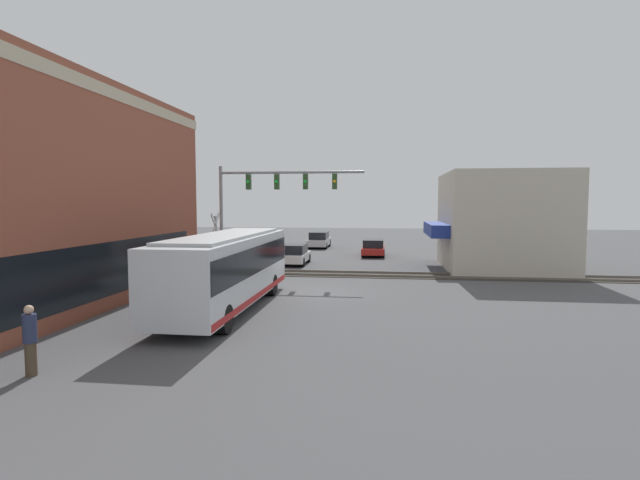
# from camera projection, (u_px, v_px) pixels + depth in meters

# --- Properties ---
(ground_plane) EXTENTS (120.00, 120.00, 0.00)m
(ground_plane) POSITION_uv_depth(u_px,v_px,m) (311.00, 292.00, 24.56)
(ground_plane) COLOR #4C4C4F
(shop_building) EXTENTS (9.49, 8.34, 6.31)m
(shop_building) POSITION_uv_depth(u_px,v_px,m) (500.00, 221.00, 32.76)
(shop_building) COLOR beige
(shop_building) RESTS_ON ground
(city_bus) EXTENTS (10.96, 2.59, 3.12)m
(city_bus) POSITION_uv_depth(u_px,v_px,m) (227.00, 268.00, 20.37)
(city_bus) COLOR silver
(city_bus) RESTS_ON ground
(traffic_signal_gantry) EXTENTS (0.42, 8.69, 6.55)m
(traffic_signal_gantry) POSITION_uv_depth(u_px,v_px,m) (268.00, 192.00, 29.54)
(traffic_signal_gantry) COLOR gray
(traffic_signal_gantry) RESTS_ON ground
(crossing_signal) EXTENTS (1.41, 1.18, 3.81)m
(crossing_signal) POSITION_uv_depth(u_px,v_px,m) (215.00, 238.00, 29.08)
(crossing_signal) COLOR gray
(crossing_signal) RESTS_ON ground
(rail_track_near) EXTENTS (2.60, 60.00, 0.15)m
(rail_track_near) POSITION_uv_depth(u_px,v_px,m) (326.00, 274.00, 30.48)
(rail_track_near) COLOR #332D28
(rail_track_near) RESTS_ON ground
(parked_car_white) EXTENTS (4.21, 1.82, 1.44)m
(parked_car_white) POSITION_uv_depth(u_px,v_px,m) (294.00, 255.00, 35.26)
(parked_car_white) COLOR silver
(parked_car_white) RESTS_ON ground
(parked_car_red) EXTENTS (4.61, 1.82, 1.37)m
(parked_car_red) POSITION_uv_depth(u_px,v_px,m) (373.00, 248.00, 40.81)
(parked_car_red) COLOR #B21E19
(parked_car_red) RESTS_ON ground
(parked_car_silver) EXTENTS (4.83, 1.82, 1.54)m
(parked_car_silver) POSITION_uv_depth(u_px,v_px,m) (319.00, 240.00, 48.18)
(parked_car_silver) COLOR #B7B7BC
(parked_car_silver) RESTS_ON ground
(pedestrian_at_crossing) EXTENTS (0.34, 0.34, 1.80)m
(pedestrian_at_crossing) POSITION_uv_depth(u_px,v_px,m) (235.00, 262.00, 29.23)
(pedestrian_at_crossing) COLOR #2D3351
(pedestrian_at_crossing) RESTS_ON ground
(pedestrian_by_lamp) EXTENTS (0.34, 0.34, 1.83)m
(pedestrian_by_lamp) POSITION_uv_depth(u_px,v_px,m) (30.00, 340.00, 12.63)
(pedestrian_by_lamp) COLOR #473828
(pedestrian_by_lamp) RESTS_ON ground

